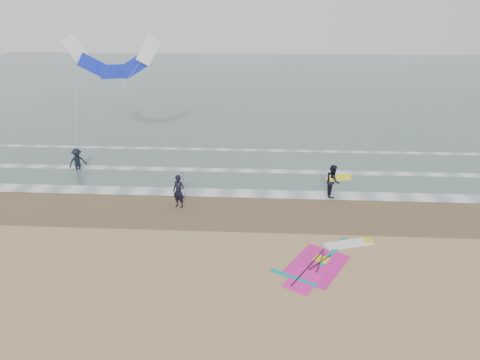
# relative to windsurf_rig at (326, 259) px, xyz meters

# --- Properties ---
(ground) EXTENTS (120.00, 120.00, 0.00)m
(ground) POSITION_rel_windsurf_rig_xyz_m (-3.97, -1.23, -0.03)
(ground) COLOR tan
(ground) RESTS_ON ground
(sea_water) EXTENTS (120.00, 80.00, 0.02)m
(sea_water) POSITION_rel_windsurf_rig_xyz_m (-3.97, 46.77, -0.02)
(sea_water) COLOR #47605E
(sea_water) RESTS_ON ground
(wet_sand_band) EXTENTS (120.00, 5.00, 0.01)m
(wet_sand_band) POSITION_rel_windsurf_rig_xyz_m (-3.97, 4.77, -0.03)
(wet_sand_band) COLOR brown
(wet_sand_band) RESTS_ON ground
(foam_waterline) EXTENTS (120.00, 9.15, 0.02)m
(foam_waterline) POSITION_rel_windsurf_rig_xyz_m (-3.97, 9.21, -0.00)
(foam_waterline) COLOR white
(foam_waterline) RESTS_ON ground
(windsurf_rig) EXTENTS (4.94, 4.67, 0.12)m
(windsurf_rig) POSITION_rel_windsurf_rig_xyz_m (0.00, 0.00, 0.00)
(windsurf_rig) COLOR white
(windsurf_rig) RESTS_ON ground
(person_standing) EXTENTS (0.81, 0.67, 1.90)m
(person_standing) POSITION_rel_windsurf_rig_xyz_m (-7.52, 4.96, 0.92)
(person_standing) COLOR black
(person_standing) RESTS_ON ground
(person_walking) EXTENTS (0.74, 0.95, 1.94)m
(person_walking) POSITION_rel_windsurf_rig_xyz_m (1.19, 6.95, 0.94)
(person_walking) COLOR black
(person_walking) RESTS_ON ground
(person_wading) EXTENTS (1.37, 1.35, 1.89)m
(person_wading) POSITION_rel_windsurf_rig_xyz_m (-15.52, 10.30, 0.91)
(person_wading) COLOR black
(person_wading) RESTS_ON ground
(held_pole) EXTENTS (0.17, 0.86, 1.82)m
(held_pole) POSITION_rel_windsurf_rig_xyz_m (-7.22, 4.96, 1.36)
(held_pole) COLOR black
(held_pole) RESTS_ON ground
(carried_kiteboard) EXTENTS (1.30, 0.51, 0.39)m
(carried_kiteboard) POSITION_rel_windsurf_rig_xyz_m (1.59, 6.85, 1.20)
(carried_kiteboard) COLOR yellow
(carried_kiteboard) RESTS_ON ground
(surf_kite) EXTENTS (6.55, 2.46, 7.51)m
(surf_kite) POSITION_rel_windsurf_rig_xyz_m (-13.02, 12.38, 7.01)
(surf_kite) COLOR white
(surf_kite) RESTS_ON ground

